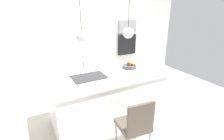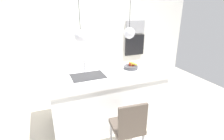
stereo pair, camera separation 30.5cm
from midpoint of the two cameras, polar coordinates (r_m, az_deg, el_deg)
floor at (r=3.48m, az=1.02°, el=-15.54°), size 6.60×6.60×0.00m
back_wall at (r=4.45m, az=-7.41°, el=10.59°), size 6.00×0.10×2.60m
kitchen_island at (r=3.23m, az=1.07°, el=-8.82°), size 2.02×0.96×0.93m
sink_basin at (r=2.93m, az=-4.85°, el=-2.15°), size 0.56×0.40×0.02m
faucet at (r=3.07m, az=-6.14°, el=1.81°), size 0.02×0.17×0.22m
fruit_bowl at (r=3.28m, az=8.97°, el=1.24°), size 0.26×0.26×0.16m
microwave at (r=4.91m, az=9.44°, el=13.78°), size 0.54×0.08×0.34m
oven at (r=4.99m, az=9.11°, el=8.08°), size 0.56×0.08×0.56m
chair_near at (r=2.51m, az=9.09°, el=-17.71°), size 0.44×0.46×0.89m
pendant_light_left at (r=2.72m, az=-7.01°, el=10.98°), size 0.19×0.19×0.79m
pendant_light_right at (r=3.04m, az=8.60°, el=11.88°), size 0.19×0.19×0.79m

